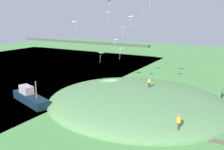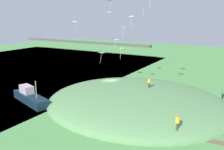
# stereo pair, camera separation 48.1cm
# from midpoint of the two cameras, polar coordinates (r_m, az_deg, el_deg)

# --- Properties ---
(ground_plane) EXTENTS (160.00, 160.00, 0.00)m
(ground_plane) POSITION_cam_midpoint_polar(r_m,az_deg,el_deg) (44.15, -0.74, -3.73)
(ground_plane) COLOR #53964C
(grass_hill) EXTENTS (28.43, 25.68, 4.73)m
(grass_hill) POSITION_cam_midpoint_polar(r_m,az_deg,el_deg) (38.51, 5.33, -6.43)
(grass_hill) COLOR #5C8D55
(grass_hill) RESTS_ON ground_plane
(bridge_deck_far) EXTENTS (52.82, 1.80, 0.70)m
(bridge_deck_far) POSITION_cam_midpoint_polar(r_m,az_deg,el_deg) (88.85, -7.71, 7.63)
(bridge_deck_far) COLOR #525A4F
(boat_on_lake) EXTENTS (8.83, 4.53, 3.93)m
(boat_on_lake) POSITION_cam_midpoint_polar(r_m,az_deg,el_deg) (40.19, -18.91, -4.97)
(boat_on_lake) COLOR #112535
(boat_on_lake) RESTS_ON lake_water
(person_on_hilltop) EXTENTS (0.64, 0.64, 1.56)m
(person_on_hilltop) POSITION_cam_midpoint_polar(r_m,az_deg,el_deg) (38.20, 8.34, -1.48)
(person_on_hilltop) COLOR #3B2D2C
(person_on_hilltop) RESTS_ON grass_hill
(person_walking_path) EXTENTS (0.55, 0.55, 1.85)m
(person_walking_path) POSITION_cam_midpoint_polar(r_m,az_deg,el_deg) (43.75, 24.04, -3.50)
(person_walking_path) COLOR black
(person_walking_path) RESTS_ON ground_plane
(person_with_child) EXTENTS (0.60, 0.60, 1.82)m
(person_with_child) POSITION_cam_midpoint_polar(r_m,az_deg,el_deg) (27.70, 14.82, -10.14)
(person_with_child) COLOR brown
(person_with_child) RESTS_ON grass_hill
(kite_1) EXTENTS (1.22, 1.08, 1.56)m
(kite_1) POSITION_cam_midpoint_polar(r_m,az_deg,el_deg) (52.02, -1.02, 16.95)
(kite_1) COLOR white
(kite_2) EXTENTS (1.34, 1.17, 2.00)m
(kite_2) POSITION_cam_midpoint_polar(r_m,az_deg,el_deg) (46.09, -2.84, 5.11)
(kite_2) COLOR white
(kite_3) EXTENTS (0.60, 0.79, 1.66)m
(kite_3) POSITION_cam_midpoint_polar(r_m,az_deg,el_deg) (52.20, 6.82, 14.98)
(kite_3) COLOR #F1DFD0
(kite_5) EXTENTS (1.01, 1.17, 1.82)m
(kite_5) POSITION_cam_midpoint_polar(r_m,az_deg,el_deg) (54.31, -1.08, 14.34)
(kite_5) COLOR white
(kite_6) EXTENTS (0.85, 1.10, 2.35)m
(kite_6) POSITION_cam_midpoint_polar(r_m,az_deg,el_deg) (49.61, 1.86, 6.03)
(kite_6) COLOR white
(kite_7) EXTENTS (1.18, 0.99, 2.01)m
(kite_7) POSITION_cam_midpoint_polar(r_m,az_deg,el_deg) (46.63, 4.10, 13.36)
(kite_7) COLOR white
(kite_8) EXTENTS (1.19, 1.28, 1.60)m
(kite_8) POSITION_cam_midpoint_polar(r_m,az_deg,el_deg) (41.97, 2.28, 11.09)
(kite_8) COLOR white
(kite_10) EXTENTS (0.67, 0.95, 1.43)m
(kite_10) POSITION_cam_midpoint_polar(r_m,az_deg,el_deg) (45.72, -9.05, 12.12)
(kite_10) COLOR silver
(kite_11) EXTENTS (1.13, 1.24, 1.58)m
(kite_11) POSITION_cam_midpoint_polar(r_m,az_deg,el_deg) (46.37, 0.64, 8.19)
(kite_11) COLOR white
(mooring_post) EXTENTS (0.14, 0.14, 0.91)m
(mooring_post) POSITION_cam_midpoint_polar(r_m,az_deg,el_deg) (44.85, -4.57, -2.89)
(mooring_post) COLOR brown
(mooring_post) RESTS_ON ground_plane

